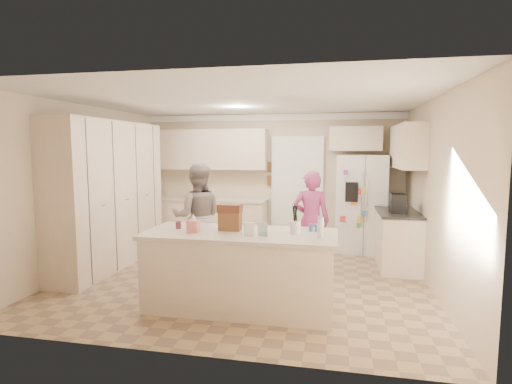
% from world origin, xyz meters
% --- Properties ---
extents(floor, '(5.20, 4.60, 0.02)m').
position_xyz_m(floor, '(0.00, 0.00, -0.01)').
color(floor, '#9D8057').
rests_on(floor, ground).
extents(ceiling, '(5.20, 4.60, 0.02)m').
position_xyz_m(ceiling, '(0.00, 0.00, 2.61)').
color(ceiling, white).
rests_on(ceiling, wall_back).
extents(wall_back, '(5.20, 0.02, 2.60)m').
position_xyz_m(wall_back, '(0.00, 2.31, 1.30)').
color(wall_back, beige).
rests_on(wall_back, ground).
extents(wall_front, '(5.20, 0.02, 2.60)m').
position_xyz_m(wall_front, '(0.00, -2.31, 1.30)').
color(wall_front, beige).
rests_on(wall_front, ground).
extents(wall_left, '(0.02, 4.60, 2.60)m').
position_xyz_m(wall_left, '(-2.61, 0.00, 1.30)').
color(wall_left, beige).
rests_on(wall_left, ground).
extents(wall_right, '(0.02, 4.60, 2.60)m').
position_xyz_m(wall_right, '(2.61, 0.00, 1.30)').
color(wall_right, beige).
rests_on(wall_right, ground).
extents(crown_back, '(5.20, 0.08, 0.12)m').
position_xyz_m(crown_back, '(0.00, 2.26, 2.53)').
color(crown_back, white).
rests_on(crown_back, wall_back).
extents(pantry_bank, '(0.60, 2.60, 2.35)m').
position_xyz_m(pantry_bank, '(-2.30, 0.20, 1.18)').
color(pantry_bank, beige).
rests_on(pantry_bank, floor).
extents(back_base_cab, '(2.20, 0.60, 0.88)m').
position_xyz_m(back_base_cab, '(-1.15, 2.00, 0.44)').
color(back_base_cab, beige).
rests_on(back_base_cab, floor).
extents(back_countertop, '(2.24, 0.63, 0.04)m').
position_xyz_m(back_countertop, '(-1.15, 1.99, 0.90)').
color(back_countertop, beige).
rests_on(back_countertop, back_base_cab).
extents(back_upper_cab, '(2.20, 0.35, 0.80)m').
position_xyz_m(back_upper_cab, '(-1.15, 2.12, 1.90)').
color(back_upper_cab, beige).
rests_on(back_upper_cab, wall_back).
extents(doorway_opening, '(0.90, 0.06, 2.10)m').
position_xyz_m(doorway_opening, '(0.55, 2.28, 1.05)').
color(doorway_opening, black).
rests_on(doorway_opening, floor).
extents(doorway_casing, '(1.02, 0.03, 2.22)m').
position_xyz_m(doorway_casing, '(0.55, 2.24, 1.05)').
color(doorway_casing, white).
rests_on(doorway_casing, floor).
extents(wall_frame_upper, '(0.15, 0.02, 0.20)m').
position_xyz_m(wall_frame_upper, '(0.02, 2.27, 1.55)').
color(wall_frame_upper, brown).
rests_on(wall_frame_upper, wall_back).
extents(wall_frame_lower, '(0.15, 0.02, 0.20)m').
position_xyz_m(wall_frame_lower, '(0.02, 2.27, 1.28)').
color(wall_frame_lower, brown).
rests_on(wall_frame_lower, wall_back).
extents(refrigerator, '(0.99, 0.82, 1.80)m').
position_xyz_m(refrigerator, '(1.80, 1.95, 0.90)').
color(refrigerator, white).
rests_on(refrigerator, floor).
extents(fridge_seam, '(0.02, 0.02, 1.78)m').
position_xyz_m(fridge_seam, '(1.80, 1.59, 0.90)').
color(fridge_seam, gray).
rests_on(fridge_seam, refrigerator).
extents(fridge_dispenser, '(0.22, 0.03, 0.35)m').
position_xyz_m(fridge_dispenser, '(1.58, 1.58, 1.15)').
color(fridge_dispenser, black).
rests_on(fridge_dispenser, refrigerator).
extents(fridge_handle_l, '(0.02, 0.02, 0.85)m').
position_xyz_m(fridge_handle_l, '(1.75, 1.58, 1.05)').
color(fridge_handle_l, silver).
rests_on(fridge_handle_l, refrigerator).
extents(fridge_handle_r, '(0.02, 0.02, 0.85)m').
position_xyz_m(fridge_handle_r, '(1.85, 1.58, 1.05)').
color(fridge_handle_r, silver).
rests_on(fridge_handle_r, refrigerator).
extents(over_fridge_cab, '(0.95, 0.35, 0.45)m').
position_xyz_m(over_fridge_cab, '(1.65, 2.12, 2.10)').
color(over_fridge_cab, beige).
rests_on(over_fridge_cab, wall_back).
extents(right_base_cab, '(0.60, 1.20, 0.88)m').
position_xyz_m(right_base_cab, '(2.30, 1.00, 0.44)').
color(right_base_cab, beige).
rests_on(right_base_cab, floor).
extents(right_countertop, '(0.63, 1.24, 0.04)m').
position_xyz_m(right_countertop, '(2.29, 1.00, 0.90)').
color(right_countertop, '#2D2B28').
rests_on(right_countertop, right_base_cab).
extents(right_upper_cab, '(0.35, 1.50, 0.70)m').
position_xyz_m(right_upper_cab, '(2.43, 1.20, 1.95)').
color(right_upper_cab, beige).
rests_on(right_upper_cab, wall_right).
extents(coffee_maker, '(0.22, 0.28, 0.30)m').
position_xyz_m(coffee_maker, '(2.25, 0.80, 1.07)').
color(coffee_maker, black).
rests_on(coffee_maker, right_countertop).
extents(island_base, '(2.20, 0.90, 0.88)m').
position_xyz_m(island_base, '(0.20, -1.10, 0.44)').
color(island_base, beige).
rests_on(island_base, floor).
extents(island_top, '(2.28, 0.96, 0.05)m').
position_xyz_m(island_top, '(0.20, -1.10, 0.90)').
color(island_top, beige).
rests_on(island_top, island_base).
extents(utensil_crock, '(0.13, 0.13, 0.15)m').
position_xyz_m(utensil_crock, '(0.85, -1.05, 1.00)').
color(utensil_crock, white).
rests_on(utensil_crock, island_top).
extents(tissue_box, '(0.13, 0.13, 0.14)m').
position_xyz_m(tissue_box, '(-0.35, -1.20, 1.00)').
color(tissue_box, '#E17876').
rests_on(tissue_box, island_top).
extents(tissue_plume, '(0.08, 0.08, 0.08)m').
position_xyz_m(tissue_plume, '(-0.35, -1.20, 1.10)').
color(tissue_plume, white).
rests_on(tissue_plume, tissue_box).
extents(dollhouse_body, '(0.26, 0.18, 0.22)m').
position_xyz_m(dollhouse_body, '(0.05, -1.00, 1.04)').
color(dollhouse_body, brown).
rests_on(dollhouse_body, island_top).
extents(dollhouse_roof, '(0.28, 0.20, 0.10)m').
position_xyz_m(dollhouse_roof, '(0.05, -1.00, 1.20)').
color(dollhouse_roof, '#592D1E').
rests_on(dollhouse_roof, dollhouse_body).
extents(jam_jar, '(0.07, 0.07, 0.09)m').
position_xyz_m(jam_jar, '(-0.60, -1.05, 0.97)').
color(jam_jar, '#59263F').
rests_on(jam_jar, island_top).
extents(greeting_card_a, '(0.12, 0.06, 0.16)m').
position_xyz_m(greeting_card_a, '(0.35, -1.30, 1.01)').
color(greeting_card_a, white).
rests_on(greeting_card_a, island_top).
extents(greeting_card_b, '(0.12, 0.05, 0.16)m').
position_xyz_m(greeting_card_b, '(0.50, -1.25, 1.01)').
color(greeting_card_b, silver).
rests_on(greeting_card_b, island_top).
extents(water_bottle, '(0.07, 0.07, 0.24)m').
position_xyz_m(water_bottle, '(1.15, -1.25, 1.04)').
color(water_bottle, silver).
rests_on(water_bottle, island_top).
extents(shaker_salt, '(0.05, 0.05, 0.09)m').
position_xyz_m(shaker_salt, '(1.02, -0.88, 0.97)').
color(shaker_salt, '#3D569C').
rests_on(shaker_salt, island_top).
extents(shaker_pepper, '(0.05, 0.05, 0.09)m').
position_xyz_m(shaker_pepper, '(1.09, -0.88, 0.97)').
color(shaker_pepper, '#3D569C').
rests_on(shaker_pepper, island_top).
extents(teen_boy, '(0.96, 0.83, 1.68)m').
position_xyz_m(teen_boy, '(-0.85, 0.33, 0.84)').
color(teen_boy, gray).
rests_on(teen_boy, floor).
extents(teen_girl, '(0.59, 0.40, 1.58)m').
position_xyz_m(teen_girl, '(0.94, 0.58, 0.79)').
color(teen_girl, '#AD326D').
rests_on(teen_girl, floor).
extents(fridge_magnets, '(0.76, 0.02, 1.44)m').
position_xyz_m(fridge_magnets, '(1.80, 1.58, 0.90)').
color(fridge_magnets, tan).
rests_on(fridge_magnets, refrigerator).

